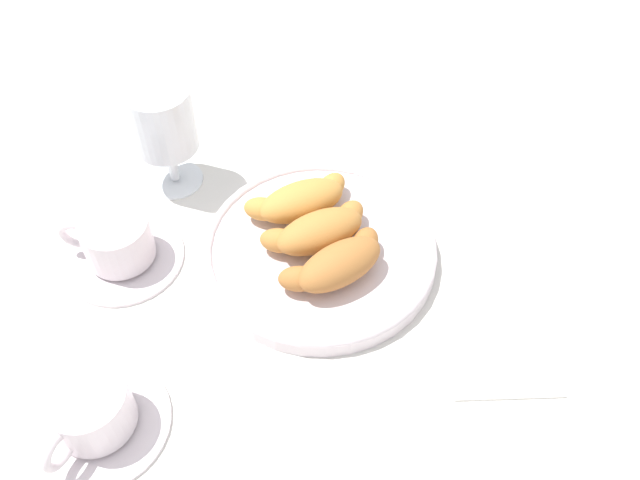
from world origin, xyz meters
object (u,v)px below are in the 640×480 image
(croissant_large, at_px, (338,264))
(croissant_small, at_px, (319,230))
(coffee_cup_near, at_px, (118,244))
(croissant_extra, at_px, (301,200))
(folded_napkin, at_px, (500,349))
(pastry_plate, at_px, (320,250))
(coffee_cup_far, at_px, (92,413))
(juice_glass_left, at_px, (163,123))

(croissant_large, xyz_separation_m, croissant_small, (-0.01, 0.05, 0.00))
(croissant_small, relative_size, coffee_cup_near, 0.99)
(croissant_extra, distance_m, folded_napkin, 0.27)
(coffee_cup_near, height_order, folded_napkin, coffee_cup_near)
(folded_napkin, bearing_deg, pastry_plate, 132.50)
(croissant_large, bearing_deg, croissant_small, 100.16)
(coffee_cup_far, xyz_separation_m, folded_napkin, (0.40, -0.01, -0.02))
(coffee_cup_near, xyz_separation_m, folded_napkin, (0.37, -0.21, -0.02))
(croissant_small, bearing_deg, coffee_cup_near, 167.71)
(coffee_cup_near, xyz_separation_m, juice_glass_left, (0.07, 0.11, 0.07))
(croissant_small, bearing_deg, croissant_large, -79.84)
(coffee_cup_far, height_order, folded_napkin, coffee_cup_far)
(croissant_extra, bearing_deg, juice_glass_left, 141.26)
(croissant_small, height_order, folded_napkin, croissant_small)
(croissant_extra, distance_m, juice_glass_left, 0.18)
(folded_napkin, bearing_deg, juice_glass_left, 132.32)
(croissant_extra, distance_m, coffee_cup_far, 0.31)
(croissant_small, xyz_separation_m, coffee_cup_far, (-0.25, -0.15, -0.02))
(juice_glass_left, bearing_deg, croissant_small, -47.43)
(juice_glass_left, height_order, folded_napkin, juice_glass_left)
(croissant_extra, bearing_deg, croissant_small, -79.40)
(folded_napkin, bearing_deg, croissant_extra, 126.48)
(croissant_small, height_order, croissant_extra, same)
(pastry_plate, relative_size, croissant_large, 2.04)
(pastry_plate, relative_size, croissant_extra, 1.94)
(croissant_small, distance_m, coffee_cup_near, 0.22)
(coffee_cup_near, relative_size, coffee_cup_far, 1.00)
(coffee_cup_near, height_order, coffee_cup_far, same)
(pastry_plate, relative_size, croissant_small, 1.95)
(croissant_large, xyz_separation_m, coffee_cup_near, (-0.23, 0.10, -0.02))
(croissant_extra, relative_size, coffee_cup_near, 0.99)
(coffee_cup_far, bearing_deg, croissant_small, 31.09)
(coffee_cup_near, bearing_deg, pastry_plate, -13.04)
(juice_glass_left, bearing_deg, coffee_cup_far, -108.79)
(croissant_small, distance_m, folded_napkin, 0.23)
(coffee_cup_near, distance_m, juice_glass_left, 0.15)
(croissant_small, height_order, coffee_cup_far, croissant_small)
(croissant_extra, relative_size, folded_napkin, 1.23)
(croissant_extra, bearing_deg, coffee_cup_near, -179.53)
(croissant_extra, bearing_deg, pastry_plate, -79.33)
(croissant_large, distance_m, croissant_small, 0.05)
(croissant_small, xyz_separation_m, croissant_extra, (-0.01, 0.05, 0.00))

